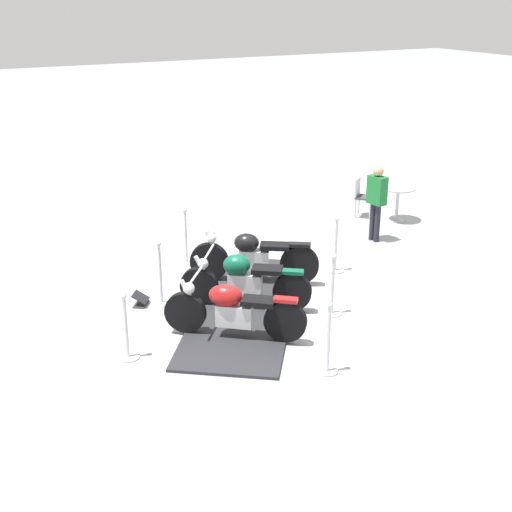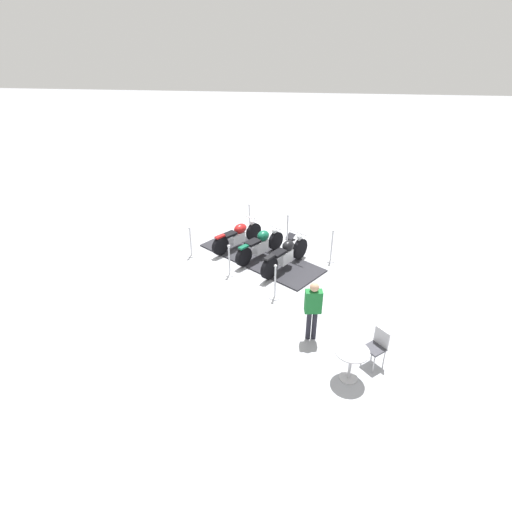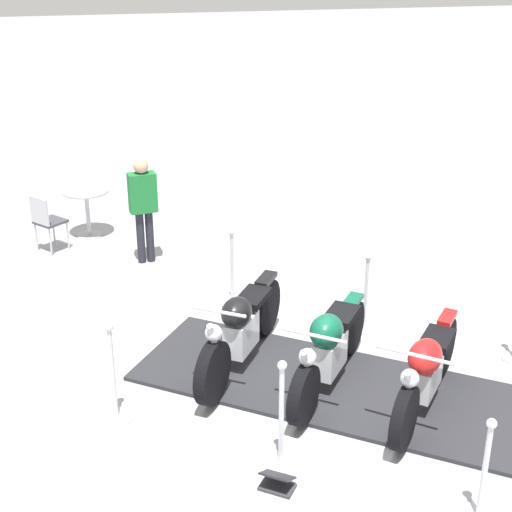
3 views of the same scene
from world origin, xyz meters
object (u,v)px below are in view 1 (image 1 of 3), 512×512
Objects in this scene: cafe_table at (398,196)px; cafe_chair_near_table at (362,195)px; stanchion_left_mid at (332,295)px; info_placard at (141,301)px; motorcycle_maroon at (232,309)px; stanchion_right_rear at (127,338)px; stanchion_left_front at (335,255)px; motorcycle_black at (253,257)px; bystander_person at (377,197)px; stanchion_right_front at (186,247)px; stanchion_left_rear at (328,348)px; stanchion_right_mid at (161,284)px; motorcycle_forest at (243,280)px.

cafe_chair_near_table reaches higher than cafe_table.
info_placard is at bearing 56.04° from stanchion_left_mid.
motorcycle_maroon is 1.61m from stanchion_right_rear.
stanchion_left_front reaches higher than stanchion_right_rear.
motorcycle_maroon is at bearing -93.83° from cafe_chair_near_table.
motorcycle_maroon is (-1.70, 1.23, -0.02)m from motorcycle_black.
cafe_chair_near_table is 0.56× the size of bystander_person.
stanchion_right_front is at bearing 54.25° from stanchion_left_front.
info_placard is (0.30, 3.71, -0.26)m from stanchion_left_front.
stanchion_left_front reaches higher than stanchion_left_rear.
stanchion_left_mid is at bearing -88.21° from info_placard.
cafe_table is at bearing -67.01° from stanchion_right_rear.
stanchion_left_mid is (-1.70, -0.56, -0.17)m from motorcycle_black.
bystander_person reaches higher than stanchion_right_mid.
cafe_table is 0.49× the size of bystander_person.
stanchion_right_front reaches higher than stanchion_left_front.
stanchion_right_rear is at bearing 53.59° from motorcycle_forest.
stanchion_left_front is 3.44m from cafe_chair_near_table.
motorcycle_maroon is at bearing 89.89° from stanchion_left_mid.
stanchion_left_rear is 6.98m from cafe_table.
stanchion_right_front is 3.00× the size of info_placard.
stanchion_right_front reaches higher than cafe_table.
stanchion_left_rear is at bearing -177.77° from stanchion_right_front.
stanchion_right_rear reaches higher than motorcycle_forest.
stanchion_right_rear is (-1.30, 4.45, -0.01)m from stanchion_left_front.
stanchion_right_mid reaches higher than info_placard.
stanchion_left_mid is at bearing -125.75° from stanchion_right_mid.
bystander_person is (3.98, -3.81, 0.59)m from stanchion_left_rear.
stanchion_right_rear is at bearing 144.25° from stanchion_right_mid.
bystander_person is at bearing -120.54° from motorcycle_forest.
stanchion_right_mid is 0.70× the size of bystander_person.
motorcycle_forest is 1.79m from info_placard.
stanchion_left_rear is 7.07m from cafe_chair_near_table.
info_placard is at bearing 134.39° from stanchion_right_front.
info_placard is at bearing -111.18° from cafe_chair_near_table.
stanchion_right_front is 1.43× the size of cafe_table.
stanchion_right_mid is at bearing -35.75° from stanchion_right_rear.
stanchion_right_front is 4.09m from bystander_person.
bystander_person reaches higher than motorcycle_maroon.
cafe_chair_near_table is (3.09, -4.64, 0.02)m from motorcycle_forest.
motorcycle_black is 1.13× the size of motorcycle_maroon.
motorcycle_maroon reaches higher than motorcycle_forest.
motorcycle_maroon is at bearing 119.76° from cafe_table.
stanchion_left_mid reaches higher than cafe_chair_near_table.
stanchion_right_front is 5.25m from cafe_table.
motorcycle_forest is 1.63× the size of stanchion_right_mid.
motorcycle_forest is 2.34m from stanchion_left_rear.
cafe_table is at bearing -127.14° from motorcycle_black.
cafe_table is at bearing -75.36° from stanchion_right_mid.
stanchion_left_front reaches higher than cafe_chair_near_table.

